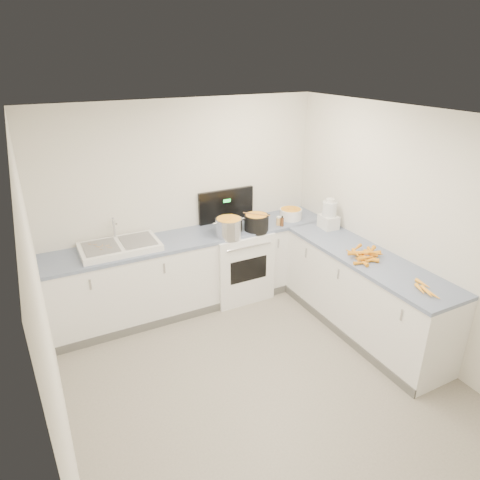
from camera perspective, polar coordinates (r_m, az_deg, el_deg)
name	(u,v)px	position (r m, az deg, el deg)	size (l,w,h in m)	color
floor	(264,385)	(4.39, 3.28, -18.73)	(3.50, 4.00, 0.00)	gray
ceiling	(272,120)	(3.28, 4.32, 15.61)	(3.50, 4.00, 0.00)	silver
wall_back	(185,204)	(5.34, -7.34, 4.82)	(3.50, 2.50, 0.00)	silver
wall_left	(47,326)	(3.25, -24.33, -10.36)	(4.00, 2.50, 0.00)	silver
wall_right	(415,234)	(4.74, 22.25, 0.70)	(4.00, 2.50, 0.00)	silver
counter_back	(197,270)	(5.38, -5.79, -3.97)	(3.50, 0.62, 0.94)	white
counter_right	(363,294)	(5.05, 16.09, -6.88)	(0.62, 2.20, 0.94)	white
stove	(236,261)	(5.57, -0.48, -2.81)	(0.76, 0.65, 1.36)	white
sink	(120,246)	(4.95, -15.73, -0.84)	(0.86, 0.52, 0.31)	white
steel_pot	(229,228)	(5.12, -1.50, 1.63)	(0.32, 0.32, 0.24)	silver
black_pot	(256,223)	(5.29, 2.20, 2.27)	(0.30, 0.30, 0.22)	black
wooden_spoon	(257,214)	(5.25, 2.22, 3.46)	(0.01, 0.01, 0.34)	#AD7A47
mixing_bowl	(291,214)	(5.69, 6.77, 3.48)	(0.30, 0.30, 0.14)	white
extract_bottle	(282,222)	(5.44, 5.63, 2.40)	(0.04, 0.04, 0.11)	#593319
spice_jar	(278,221)	(5.47, 5.15, 2.48)	(0.06, 0.06, 0.10)	#E5B266
food_processor	(329,216)	(5.43, 11.77, 3.20)	(0.20, 0.24, 0.38)	white
carrot_pile	(365,255)	(4.76, 16.30, -1.94)	(0.44, 0.41, 0.10)	orange
peeled_carrots	(426,290)	(4.31, 23.50, -6.08)	(0.18, 0.35, 0.04)	#FFA326
peelings	(101,246)	(4.92, -18.00, -0.78)	(0.22, 0.22, 0.01)	tan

